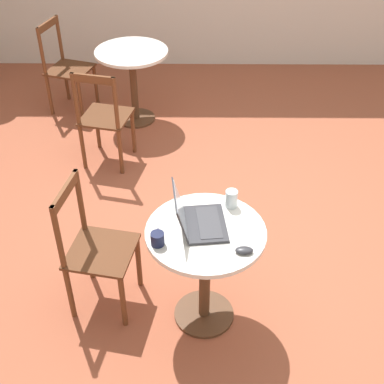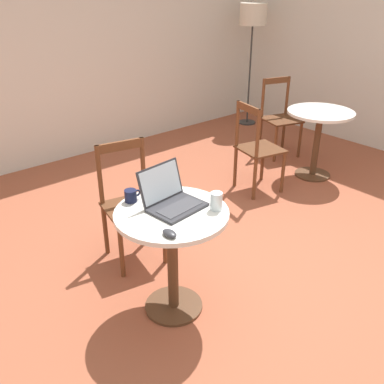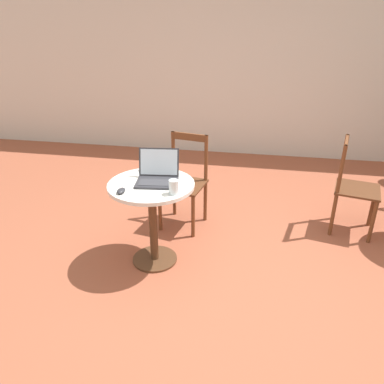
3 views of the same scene
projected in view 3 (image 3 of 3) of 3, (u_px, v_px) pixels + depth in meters
The scene contains 9 objects.
ground_plane at pixel (230, 285), 3.02m from camera, with size 16.00×16.00×0.00m, color #9E5138.
wall_back at pixel (254, 63), 5.30m from camera, with size 9.40×0.06×2.70m.
cafe_table_near at pixel (152, 203), 3.09m from camera, with size 0.70×0.70×0.75m.
chair_near_back at pixel (185, 183), 3.73m from camera, with size 0.47×0.47×0.93m.
chair_mid_left at pixel (353, 188), 3.61m from camera, with size 0.48×0.48×0.93m.
laptop at pixel (158, 176), 3.03m from camera, with size 0.36×0.33×0.24m.
mouse at pixel (121, 191), 2.85m from camera, with size 0.06×0.10×0.03m.
mug at pixel (147, 166), 3.25m from camera, with size 0.11×0.08×0.08m.
drinking_glass at pixel (174, 187), 2.81m from camera, with size 0.07×0.07×0.11m.
Camera 3 is at (0.12, -2.41, 1.98)m, focal length 35.00 mm.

